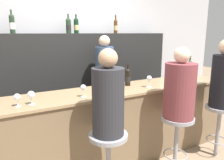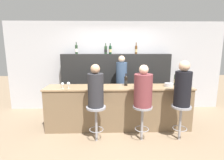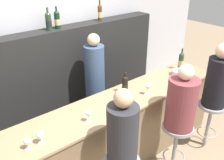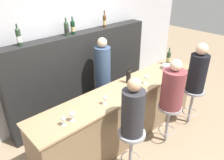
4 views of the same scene
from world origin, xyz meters
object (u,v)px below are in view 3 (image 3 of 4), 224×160
object	(u,v)px
wine_bottle_counter_0	(125,84)
guest_seated_right	(218,79)
wine_glass_1	(40,135)
wine_glass_3	(148,87)
guest_seated_middle	(182,102)
metal_bowl	(178,73)
wine_glass_0	(27,141)
bar_stool_middle	(177,136)
wine_bottle_backbar_1	(48,21)
wine_bottle_backbar_3	(100,13)
bartender	(95,91)
wine_bottle_backbar_2	(57,20)
guest_seated_left	(122,133)
wine_glass_2	(88,113)
wine_bottle_counter_1	(181,61)
bar_stool_right	(211,114)

from	to	relation	value
wine_bottle_counter_0	guest_seated_right	bearing A→B (deg)	-33.81
wine_glass_1	wine_glass_3	world-z (taller)	wine_glass_3
guest_seated_middle	metal_bowl	bearing A→B (deg)	39.18
wine_glass_1	guest_seated_middle	bearing A→B (deg)	-16.93
wine_bottle_counter_0	wine_glass_0	xyz separation A→B (m)	(-1.41, -0.23, -0.03)
bar_stool_middle	guest_seated_right	world-z (taller)	guest_seated_right
wine_bottle_backbar_1	guest_seated_right	xyz separation A→B (m)	(1.50, -1.73, -0.68)
guest_seated_right	wine_glass_0	bearing A→B (deg)	169.15
wine_bottle_backbar_3	guest_seated_middle	world-z (taller)	wine_bottle_backbar_3
wine_glass_3	guest_seated_middle	size ratio (longest dim) A/B	0.19
bartender	metal_bowl	bearing A→B (deg)	-34.84
wine_bottle_counter_0	bar_stool_middle	size ratio (longest dim) A/B	0.40
wine_bottle_backbar_2	wine_bottle_backbar_3	xyz separation A→B (m)	(0.73, 0.00, 0.00)
wine_bottle_backbar_1	bartender	world-z (taller)	wine_bottle_backbar_1
wine_glass_1	bartender	world-z (taller)	bartender
bar_stool_middle	guest_seated_middle	distance (m)	0.50
metal_bowl	guest_seated_left	bearing A→B (deg)	-160.40
metal_bowl	guest_seated_left	distance (m)	1.73
guest_seated_middle	bartender	world-z (taller)	bartender
wine_glass_3	bartender	xyz separation A→B (m)	(-0.24, 0.82, -0.33)
wine_bottle_backbar_2	wine_glass_3	bearing A→B (deg)	-67.36
wine_glass_2	wine_glass_1	bearing A→B (deg)	180.00
wine_bottle_backbar_3	wine_glass_3	world-z (taller)	wine_bottle_backbar_3
wine_bottle_counter_0	metal_bowl	bearing A→B (deg)	-6.63
wine_glass_2	metal_bowl	distance (m)	1.70
wine_bottle_backbar_1	wine_glass_3	distance (m)	1.59
wine_glass_1	bartender	distance (m)	1.51
wine_bottle_counter_1	guest_seated_right	size ratio (longest dim) A/B	0.39
wine_bottle_backbar_1	wine_glass_3	bearing A→B (deg)	-62.56
wine_bottle_backbar_3	metal_bowl	size ratio (longest dim) A/B	1.58
wine_glass_2	wine_glass_3	xyz separation A→B (m)	(0.91, 0.00, 0.01)
wine_glass_0	bartender	bearing A→B (deg)	31.35
wine_glass_3	bartender	world-z (taller)	bartender
wine_glass_1	bar_stool_right	distance (m)	2.41
metal_bowl	bar_stool_middle	distance (m)	1.02
wine_bottle_backbar_3	wine_glass_0	xyz separation A→B (m)	(-1.80, -1.26, -0.72)
wine_glass_2	guest_seated_left	xyz separation A→B (m)	(0.07, -0.47, -0.00)
bartender	bar_stool_middle	bearing A→B (deg)	-76.46
wine_bottle_counter_0	guest_seated_middle	distance (m)	0.74
wine_bottle_backbar_2	wine_glass_0	bearing A→B (deg)	-130.11
wine_bottle_backbar_3	guest_seated_right	bearing A→B (deg)	-69.68
wine_bottle_counter_1	bar_stool_right	world-z (taller)	wine_bottle_counter_1
wine_bottle_backbar_1	wine_glass_0	distance (m)	1.73
wine_glass_1	metal_bowl	xyz separation A→B (m)	(2.25, 0.11, -0.06)
wine_glass_1	guest_seated_middle	distance (m)	1.61
wine_bottle_counter_1	wine_glass_1	size ratio (longest dim) A/B	2.47
bar_stool_middle	guest_seated_right	bearing A→B (deg)	0.00
metal_bowl	bartender	xyz separation A→B (m)	(-1.02, 0.71, -0.25)
guest_seated_left	bar_stool_right	bearing A→B (deg)	0.00
wine_bottle_backbar_1	wine_glass_0	size ratio (longest dim) A/B	2.33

